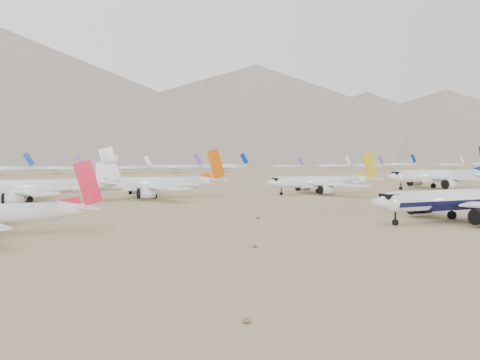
{
  "coord_description": "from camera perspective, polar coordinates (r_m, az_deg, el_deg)",
  "views": [
    {
      "loc": [
        -72.77,
        -79.83,
        14.08
      ],
      "look_at": [
        -22.25,
        45.46,
        7.0
      ],
      "focal_mm": 35.0,
      "sensor_mm": 36.0,
      "label": 1
    }
  ],
  "objects": [
    {
      "name": "distant_storage_row",
      "position": [
        399.61,
        -5.39,
        1.59
      ],
      "size": [
        676.44,
        57.63,
        14.32
      ],
      "color": "silver",
      "rests_on": "ground"
    },
    {
      "name": "ground",
      "position": [
        108.93,
        20.28,
        -4.61
      ],
      "size": [
        7000.0,
        7000.0,
        0.0
      ],
      "primitive_type": "plane",
      "color": "olive",
      "rests_on": "ground"
    },
    {
      "name": "row2_white_trijet",
      "position": [
        150.81,
        -23.82,
        -0.74
      ],
      "size": [
        47.87,
        46.78,
        16.96
      ],
      "color": "silver",
      "rests_on": "ground"
    },
    {
      "name": "row2_gold_tail",
      "position": [
        174.75,
        10.14,
        -0.23
      ],
      "size": [
        44.02,
        43.05,
        15.67
      ],
      "color": "silver",
      "rests_on": "ground"
    },
    {
      "name": "mountain_range",
      "position": [
        1742.68,
        -17.34,
        8.67
      ],
      "size": [
        7354.0,
        3024.0,
        470.0
      ],
      "color": "slate",
      "rests_on": "ground"
    },
    {
      "name": "row2_orange_tail",
      "position": [
        158.23,
        -10.44,
        -0.46
      ],
      "size": [
        46.64,
        45.63,
        16.64
      ],
      "color": "silver",
      "rests_on": "ground"
    },
    {
      "name": "row2_navy_widebody",
      "position": [
        216.54,
        23.28,
        0.45
      ],
      "size": [
        53.95,
        52.76,
        19.19
      ],
      "color": "silver",
      "rests_on": "ground"
    },
    {
      "name": "main_airliner",
      "position": [
        112.17,
        25.78,
        -2.15
      ],
      "size": [
        47.46,
        46.35,
        16.75
      ],
      "color": "silver",
      "rests_on": "ground"
    },
    {
      "name": "foothills",
      "position": [
        1324.44,
        4.99,
        5.29
      ],
      "size": [
        4637.5,
        1395.0,
        155.0
      ],
      "color": "slate",
      "rests_on": "ground"
    }
  ]
}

